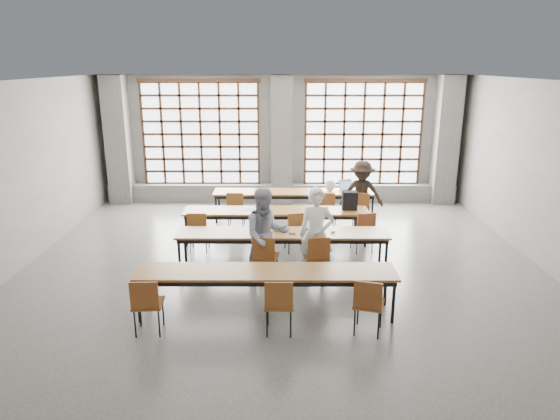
# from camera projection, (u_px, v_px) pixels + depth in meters

# --- Properties ---
(floor) EXTENTS (11.00, 11.00, 0.00)m
(floor) POSITION_uv_depth(u_px,v_px,m) (282.00, 278.00, 9.16)
(floor) COLOR #4E4F4C
(floor) RESTS_ON ground
(ceiling) EXTENTS (11.00, 11.00, 0.00)m
(ceiling) POSITION_uv_depth(u_px,v_px,m) (282.00, 82.00, 8.16)
(ceiling) COLOR silver
(ceiling) RESTS_ON floor
(wall_back) EXTENTS (10.00, 0.00, 10.00)m
(wall_back) POSITION_uv_depth(u_px,v_px,m) (282.00, 139.00, 13.93)
(wall_back) COLOR #61615F
(wall_back) RESTS_ON floor
(wall_front) EXTENTS (10.00, 0.00, 10.00)m
(wall_front) POSITION_uv_depth(u_px,v_px,m) (283.00, 378.00, 3.39)
(wall_front) COLOR #61615F
(wall_front) RESTS_ON floor
(column_left) EXTENTS (0.60, 0.55, 3.50)m
(column_left) POSITION_uv_depth(u_px,v_px,m) (118.00, 141.00, 13.68)
(column_left) COLOR #535350
(column_left) RESTS_ON floor
(column_mid) EXTENTS (0.60, 0.55, 3.50)m
(column_mid) POSITION_uv_depth(u_px,v_px,m) (282.00, 141.00, 13.66)
(column_mid) COLOR #535350
(column_mid) RESTS_ON floor
(column_right) EXTENTS (0.60, 0.55, 3.50)m
(column_right) POSITION_uv_depth(u_px,v_px,m) (446.00, 141.00, 13.65)
(column_right) COLOR #535350
(column_right) RESTS_ON floor
(window_left) EXTENTS (3.32, 0.12, 3.00)m
(window_left) POSITION_uv_depth(u_px,v_px,m) (201.00, 134.00, 13.82)
(window_left) COLOR white
(window_left) RESTS_ON wall_back
(window_right) EXTENTS (3.32, 0.12, 3.00)m
(window_right) POSITION_uv_depth(u_px,v_px,m) (363.00, 134.00, 13.81)
(window_right) COLOR white
(window_right) RESTS_ON wall_back
(sill_ledge) EXTENTS (9.80, 0.35, 0.50)m
(sill_ledge) POSITION_uv_depth(u_px,v_px,m) (282.00, 193.00, 14.17)
(sill_ledge) COLOR #535350
(sill_ledge) RESTS_ON floor
(desk_row_a) EXTENTS (4.00, 0.70, 0.73)m
(desk_row_a) POSITION_uv_depth(u_px,v_px,m) (294.00, 194.00, 12.43)
(desk_row_a) COLOR brown
(desk_row_a) RESTS_ON floor
(desk_row_b) EXTENTS (4.00, 0.70, 0.73)m
(desk_row_b) POSITION_uv_depth(u_px,v_px,m) (276.00, 213.00, 10.85)
(desk_row_b) COLOR brown
(desk_row_b) RESTS_ON floor
(desk_row_c) EXTENTS (4.00, 0.70, 0.73)m
(desk_row_c) POSITION_uv_depth(u_px,v_px,m) (283.00, 235.00, 9.43)
(desk_row_c) COLOR brown
(desk_row_c) RESTS_ON floor
(desk_row_d) EXTENTS (4.00, 0.70, 0.73)m
(desk_row_d) POSITION_uv_depth(u_px,v_px,m) (266.00, 275.00, 7.69)
(desk_row_d) COLOR brown
(desk_row_d) RESTS_ON floor
(chair_back_left) EXTENTS (0.44, 0.44, 0.88)m
(chair_back_left) POSITION_uv_depth(u_px,v_px,m) (236.00, 206.00, 11.86)
(chair_back_left) COLOR brown
(chair_back_left) RESTS_ON floor
(chair_back_mid) EXTENTS (0.51, 0.52, 0.88)m
(chair_back_mid) POSITION_uv_depth(u_px,v_px,m) (327.00, 206.00, 11.86)
(chair_back_mid) COLOR brown
(chair_back_mid) RESTS_ON floor
(chair_back_right) EXTENTS (0.51, 0.51, 0.88)m
(chair_back_right) POSITION_uv_depth(u_px,v_px,m) (361.00, 206.00, 11.86)
(chair_back_right) COLOR brown
(chair_back_right) RESTS_ON floor
(chair_mid_left) EXTENTS (0.43, 0.43, 0.88)m
(chair_mid_left) POSITION_uv_depth(u_px,v_px,m) (198.00, 228.00, 10.28)
(chair_mid_left) COLOR brown
(chair_mid_left) RESTS_ON floor
(chair_mid_centre) EXTENTS (0.50, 0.51, 0.88)m
(chair_mid_centre) POSITION_uv_depth(u_px,v_px,m) (296.00, 228.00, 10.28)
(chair_mid_centre) COLOR brown
(chair_mid_centre) RESTS_ON floor
(chair_mid_right) EXTENTS (0.51, 0.51, 0.88)m
(chair_mid_right) POSITION_uv_depth(u_px,v_px,m) (364.00, 228.00, 10.28)
(chair_mid_right) COLOR maroon
(chair_mid_right) RESTS_ON floor
(chair_front_left) EXTENTS (0.49, 0.49, 0.88)m
(chair_front_left) POSITION_uv_depth(u_px,v_px,m) (265.00, 254.00, 8.87)
(chair_front_left) COLOR brown
(chair_front_left) RESTS_ON floor
(chair_front_right) EXTENTS (0.49, 0.49, 0.88)m
(chair_front_right) POSITION_uv_depth(u_px,v_px,m) (317.00, 254.00, 8.87)
(chair_front_right) COLOR brown
(chair_front_right) RESTS_ON floor
(chair_near_left) EXTENTS (0.44, 0.45, 0.88)m
(chair_near_left) POSITION_uv_depth(u_px,v_px,m) (147.00, 301.00, 7.13)
(chair_near_left) COLOR brown
(chair_near_left) RESTS_ON floor
(chair_near_mid) EXTENTS (0.42, 0.43, 0.88)m
(chair_near_mid) POSITION_uv_depth(u_px,v_px,m) (279.00, 301.00, 7.12)
(chair_near_mid) COLOR brown
(chair_near_mid) RESTS_ON floor
(chair_near_right) EXTENTS (0.52, 0.52, 0.88)m
(chair_near_right) POSITION_uv_depth(u_px,v_px,m) (368.00, 301.00, 7.12)
(chair_near_right) COLOR brown
(chair_near_right) RESTS_ON floor
(student_male) EXTENTS (0.66, 0.47, 1.71)m
(student_male) POSITION_uv_depth(u_px,v_px,m) (316.00, 235.00, 8.90)
(student_male) COLOR white
(student_male) RESTS_ON floor
(student_female) EXTENTS (0.95, 0.82, 1.70)m
(student_female) POSITION_uv_depth(u_px,v_px,m) (266.00, 235.00, 8.90)
(student_female) COLOR #172046
(student_female) RESTS_ON floor
(student_back) EXTENTS (1.09, 0.71, 1.59)m
(student_back) POSITION_uv_depth(u_px,v_px,m) (361.00, 194.00, 11.90)
(student_back) COLOR black
(student_back) RESTS_ON floor
(laptop_front) EXTENTS (0.45, 0.42, 0.26)m
(laptop_front) POSITION_uv_depth(u_px,v_px,m) (313.00, 227.00, 9.50)
(laptop_front) COLOR #B4B4B9
(laptop_front) RESTS_ON desk_row_c
(laptop_back) EXTENTS (0.45, 0.42, 0.26)m
(laptop_back) POSITION_uv_depth(u_px,v_px,m) (347.00, 188.00, 12.49)
(laptop_back) COLOR silver
(laptop_back) RESTS_ON desk_row_a
(mouse) EXTENTS (0.11, 0.08, 0.04)m
(mouse) POSITION_uv_depth(u_px,v_px,m) (333.00, 232.00, 9.39)
(mouse) COLOR silver
(mouse) RESTS_ON desk_row_c
(green_box) EXTENTS (0.27, 0.17, 0.09)m
(green_box) POSITION_uv_depth(u_px,v_px,m) (280.00, 229.00, 9.48)
(green_box) COLOR green
(green_box) RESTS_ON desk_row_c
(phone) EXTENTS (0.14, 0.10, 0.01)m
(phone) POSITION_uv_depth(u_px,v_px,m) (292.00, 233.00, 9.32)
(phone) COLOR black
(phone) RESTS_ON desk_row_c
(paper_sheet_a) EXTENTS (0.36, 0.33, 0.00)m
(paper_sheet_a) POSITION_uv_depth(u_px,v_px,m) (249.00, 209.00, 10.88)
(paper_sheet_a) COLOR silver
(paper_sheet_a) RESTS_ON desk_row_b
(paper_sheet_b) EXTENTS (0.36, 0.33, 0.00)m
(paper_sheet_b) POSITION_uv_depth(u_px,v_px,m) (262.00, 211.00, 10.78)
(paper_sheet_b) COLOR silver
(paper_sheet_b) RESTS_ON desk_row_b
(backpack) EXTENTS (0.33, 0.22, 0.40)m
(backpack) POSITION_uv_depth(u_px,v_px,m) (350.00, 201.00, 10.81)
(backpack) COLOR black
(backpack) RESTS_ON desk_row_b
(plastic_bag) EXTENTS (0.28, 0.24, 0.29)m
(plastic_bag) POSITION_uv_depth(u_px,v_px,m) (330.00, 185.00, 12.41)
(plastic_bag) COLOR silver
(plastic_bag) RESTS_ON desk_row_a
(red_pouch) EXTENTS (0.22, 0.15, 0.06)m
(red_pouch) POSITION_uv_depth(u_px,v_px,m) (148.00, 300.00, 7.21)
(red_pouch) COLOR #B93016
(red_pouch) RESTS_ON chair_near_left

